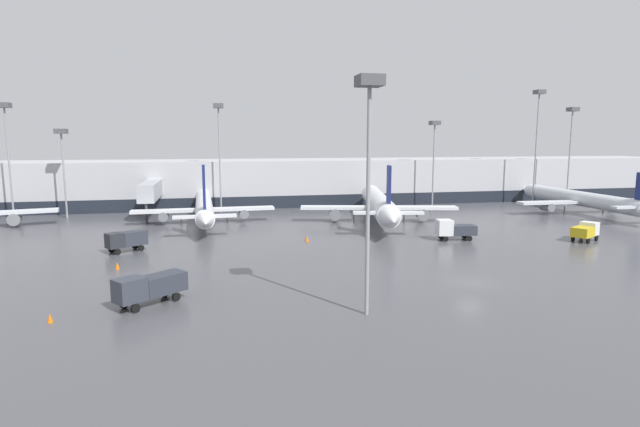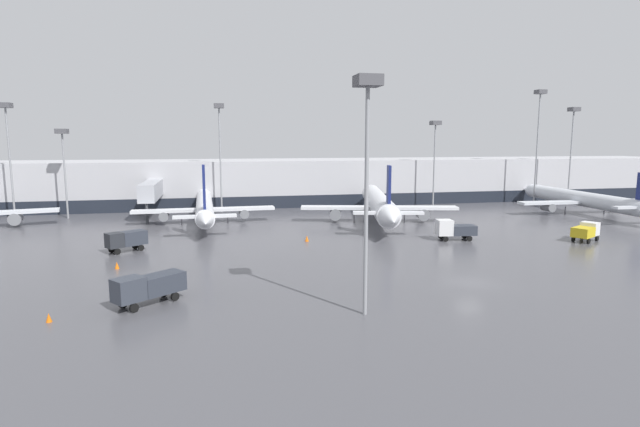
{
  "view_description": "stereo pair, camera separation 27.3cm",
  "coord_description": "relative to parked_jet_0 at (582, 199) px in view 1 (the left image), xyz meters",
  "views": [
    {
      "loc": [
        -22.91,
        -40.65,
        12.97
      ],
      "look_at": [
        -8.69,
        25.65,
        3.0
      ],
      "focal_mm": 28.0,
      "sensor_mm": 36.0,
      "label": 1
    },
    {
      "loc": [
        -22.65,
        -40.7,
        12.97
      ],
      "look_at": [
        -8.69,
        25.65,
        3.0
      ],
      "focal_mm": 28.0,
      "sensor_mm": 36.0,
      "label": 2
    }
  ],
  "objects": [
    {
      "name": "apron_light_mast_1",
      "position": [
        -0.83,
        12.67,
        14.86
      ],
      "size": [
        1.8,
        1.8,
        22.79
      ],
      "color": "gray",
      "rests_on": "ground_plane"
    },
    {
      "name": "service_truck_2",
      "position": [
        -33.48,
        -17.3,
        -1.12
      ],
      "size": [
        5.28,
        2.56,
        2.71
      ],
      "rotation": [
        0.0,
        0.0,
        3.02
      ],
      "color": "#2D333D",
      "rests_on": "ground_plane"
    },
    {
      "name": "ground_plane",
      "position": [
        -41.22,
        -35.79,
        -2.59
      ],
      "size": [
        320.0,
        320.0,
        0.0
      ],
      "primitive_type": "plane",
      "color": "#4C4C51"
    },
    {
      "name": "service_truck_3",
      "position": [
        -69.32,
        -36.17,
        -1.1
      ],
      "size": [
        5.63,
        5.01,
        2.52
      ],
      "rotation": [
        0.0,
        0.0,
        3.82
      ],
      "color": "#2D333D",
      "rests_on": "ground_plane"
    },
    {
      "name": "parked_jet_2",
      "position": [
        -65.68,
        3.32,
        0.05
      ],
      "size": [
        22.03,
        35.28,
        9.78
      ],
      "rotation": [
        0.0,
        0.0,
        1.6
      ],
      "color": "silver",
      "rests_on": "ground_plane"
    },
    {
      "name": "traffic_cone_3",
      "position": [
        -52.49,
        -14.08,
        -2.21
      ],
      "size": [
        0.5,
        0.5,
        0.77
      ],
      "color": "orange",
      "rests_on": "ground_plane"
    },
    {
      "name": "terminal_building",
      "position": [
        -41.36,
        26.13,
        1.9
      ],
      "size": [
        160.0,
        29.87,
        9.0
      ],
      "color": "#B2B2B7",
      "rests_on": "ground_plane"
    },
    {
      "name": "service_truck_0",
      "position": [
        -74.29,
        -15.66,
        -1.1
      ],
      "size": [
        4.69,
        3.96,
        2.41
      ],
      "rotation": [
        0.0,
        0.0,
        3.75
      ],
      "color": "#2D333D",
      "rests_on": "ground_plane"
    },
    {
      "name": "traffic_cone_1",
      "position": [
        -75.92,
        -38.81,
        -2.26
      ],
      "size": [
        0.43,
        0.43,
        0.66
      ],
      "color": "orange",
      "rests_on": "ground_plane"
    },
    {
      "name": "service_truck_1",
      "position": [
        -17.11,
        -21.5,
        -1.22
      ],
      "size": [
        4.69,
        3.83,
        2.38
      ],
      "rotation": [
        0.0,
        0.0,
        0.51
      ],
      "color": "gold",
      "rests_on": "ground_plane"
    },
    {
      "name": "traffic_cone_4",
      "position": [
        -73.96,
        -23.84,
        -2.23
      ],
      "size": [
        0.45,
        0.45,
        0.72
      ],
      "color": "orange",
      "rests_on": "ground_plane"
    },
    {
      "name": "apron_light_mast_3",
      "position": [
        -62.87,
        15.95,
        12.64
      ],
      "size": [
        1.8,
        1.8,
        19.46
      ],
      "color": "gray",
      "rests_on": "ground_plane"
    },
    {
      "name": "apron_light_mast_0",
      "position": [
        6.79,
        12.43,
        12.67
      ],
      "size": [
        1.8,
        1.8,
        19.51
      ],
      "color": "gray",
      "rests_on": "ground_plane"
    },
    {
      "name": "apron_light_mast_7",
      "position": [
        -53.16,
        -41.95,
        11.31
      ],
      "size": [
        1.8,
        1.8,
        17.52
      ],
      "color": "gray",
      "rests_on": "ground_plane"
    },
    {
      "name": "parked_jet_0",
      "position": [
        0.0,
        0.0,
        0.0
      ],
      "size": [
        24.07,
        36.81,
        8.13
      ],
      "rotation": [
        0.0,
        0.0,
        1.53
      ],
      "color": "silver",
      "rests_on": "ground_plane"
    },
    {
      "name": "apron_light_mast_5",
      "position": [
        -88.34,
        13.37,
        9.42
      ],
      "size": [
        1.8,
        1.8,
        14.84
      ],
      "color": "gray",
      "rests_on": "ground_plane"
    },
    {
      "name": "apron_light_mast_2",
      "position": [
        -21.95,
        14.42,
        10.73
      ],
      "size": [
        1.8,
        1.8,
        16.7
      ],
      "color": "gray",
      "rests_on": "ground_plane"
    },
    {
      "name": "apron_light_mast_6",
      "position": [
        -96.32,
        13.1,
        12.26
      ],
      "size": [
        1.8,
        1.8,
        18.91
      ],
      "color": "gray",
      "rests_on": "ground_plane"
    },
    {
      "name": "parked_jet_1",
      "position": [
        -38.37,
        -1.14,
        0.31
      ],
      "size": [
        24.84,
        37.39,
        9.68
      ],
      "rotation": [
        0.0,
        0.0,
        1.34
      ],
      "color": "silver",
      "rests_on": "ground_plane"
    }
  ]
}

